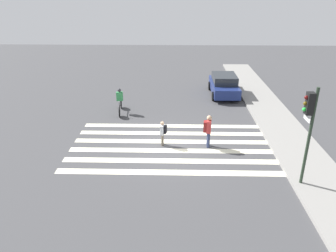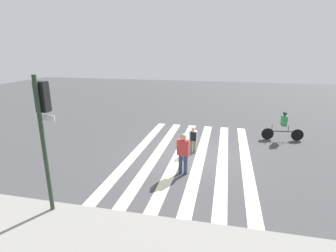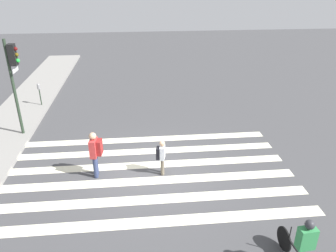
% 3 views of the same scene
% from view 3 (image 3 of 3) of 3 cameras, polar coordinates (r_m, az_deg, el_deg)
% --- Properties ---
extents(ground_plane, '(60.00, 60.00, 0.00)m').
position_cam_3_polar(ground_plane, '(11.80, -3.00, -8.08)').
color(ground_plane, '#444447').
extents(crosswalk_stripes, '(5.57, 10.00, 0.01)m').
position_cam_3_polar(crosswalk_stripes, '(11.80, -3.00, -8.07)').
color(crosswalk_stripes, '#F2EDCC').
rests_on(crosswalk_stripes, ground_plane).
extents(traffic_light, '(0.60, 0.50, 4.16)m').
position_cam_3_polar(traffic_light, '(14.57, -25.30, 8.74)').
color(traffic_light, '#283828').
rests_on(traffic_light, ground_plane).
extents(parking_meter, '(0.15, 0.15, 1.30)m').
position_cam_3_polar(parking_meter, '(18.20, -21.53, 5.90)').
color(parking_meter, '#283828').
rests_on(parking_meter, ground_plane).
extents(pedestrian_adult_blue_shirt, '(0.49, 0.42, 1.68)m').
position_cam_3_polar(pedestrian_adult_blue_shirt, '(11.38, -12.55, -4.28)').
color(pedestrian_adult_blue_shirt, navy).
rests_on(pedestrian_adult_blue_shirt, ground_plane).
extents(pedestrian_child_with_backpack, '(0.39, 0.35, 1.30)m').
position_cam_3_polar(pedestrian_child_with_backpack, '(11.32, -1.14, -5.07)').
color(pedestrian_child_with_backpack, '#6B6051').
rests_on(pedestrian_child_with_backpack, ground_plane).
extents(cyclist_mid_street, '(2.19, 0.42, 1.60)m').
position_cam_3_polar(cyclist_mid_street, '(8.49, 22.70, -18.69)').
color(cyclist_mid_street, black).
rests_on(cyclist_mid_street, ground_plane).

